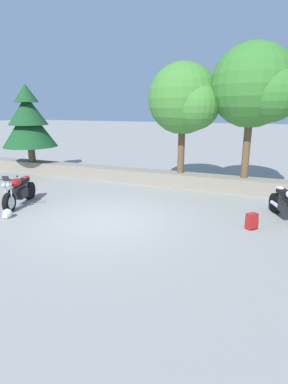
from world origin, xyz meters
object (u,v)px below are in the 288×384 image
Objects in this scene: rider_backpack at (252,221)px; rider_helmet at (7,214)px; leafy_tree_mid_left at (186,100)px; motorcycle_white_centre at (288,205)px; motorcycle_red_near_left at (19,191)px; pine_tree_far_left at (28,121)px; leafy_tree_mid_right at (256,88)px.

rider_backpack is 7.06m from rider_helmet.
motorcycle_white_centre is at bearing -36.03° from leafy_tree_mid_left.
pine_tree_far_left is (-3.37, 4.41, 2.08)m from motorcycle_red_near_left.
rider_helmet is (-6.82, -1.85, -0.11)m from rider_backpack.
motorcycle_white_centre is 0.52× the size of pine_tree_far_left.
leafy_tree_mid_left is 2.60m from leafy_tree_mid_right.
rider_backpack is at bearing -52.49° from leafy_tree_mid_left.
leafy_tree_mid_left reaches higher than pine_tree_far_left.
leafy_tree_mid_left is (-3.88, 2.82, 2.98)m from motorcycle_white_centre.
pine_tree_far_left is at bearing 161.19° from rider_backpack.
rider_helmet is (-7.74, -2.89, -0.35)m from motorcycle_white_centre.
pine_tree_far_left is (-3.93, 5.51, 2.43)m from rider_helmet.
motorcycle_red_near_left is at bearing -52.64° from pine_tree_far_left.
motorcycle_white_centre is (8.29, 1.79, 0.00)m from motorcycle_red_near_left.
motorcycle_white_centre is 0.40× the size of leafy_tree_mid_right.
leafy_tree_mid_right is at bearing 1.09° from pine_tree_far_left.
pine_tree_far_left is 7.83m from leafy_tree_mid_left.
rider_backpack is 11.58m from pine_tree_far_left.
motorcycle_red_near_left is 7.04m from leafy_tree_mid_left.
rider_backpack is 1.68× the size of rider_helmet.
leafy_tree_mid_right is at bearing 33.43° from motorcycle_red_near_left.
leafy_tree_mid_left is at bearing 143.97° from motorcycle_white_centre.
pine_tree_far_left is (-10.74, 3.66, 2.32)m from rider_backpack.
leafy_tree_mid_right reaches higher than rider_helmet.
motorcycle_white_centre is 1.41m from rider_backpack.
leafy_tree_mid_right is (-0.40, 3.86, 3.63)m from rider_backpack.
motorcycle_red_near_left is at bearing 116.95° from rider_helmet.
motorcycle_white_centre is 5.65m from leafy_tree_mid_left.
rider_backpack is at bearing -18.81° from pine_tree_far_left.
leafy_tree_mid_right is (10.35, 0.20, 1.31)m from pine_tree_far_left.
pine_tree_far_left is at bearing 127.36° from motorcycle_red_near_left.
motorcycle_red_near_left is 5.93m from pine_tree_far_left.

